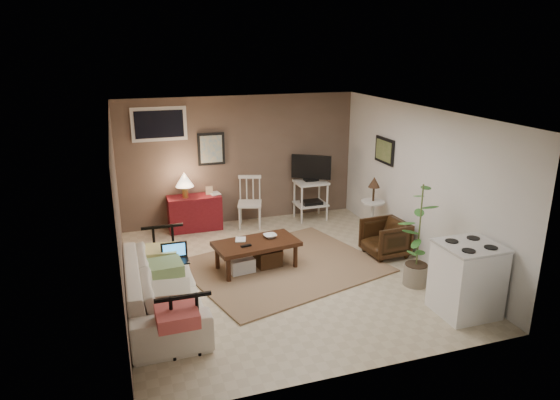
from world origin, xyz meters
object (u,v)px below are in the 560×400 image
object	(u,v)px
red_console	(194,210)
spindle_chair	(250,204)
tv_stand	(311,186)
sofa	(162,279)
armchair	(385,237)
side_table	(373,200)
coffee_table	(256,253)
stove	(467,279)
potted_plant	(419,232)

from	to	relation	value
red_console	spindle_chair	world-z (taller)	red_console
tv_stand	sofa	bearing A→B (deg)	-138.92
red_console	tv_stand	bearing A→B (deg)	-3.32
tv_stand	armchair	world-z (taller)	tv_stand
red_console	side_table	xyz separation A→B (m)	(2.94, -1.34, 0.30)
coffee_table	tv_stand	xyz separation A→B (m)	(1.64, 1.89, 0.41)
armchair	red_console	bearing A→B (deg)	-131.79
sofa	armchair	size ratio (longest dim) A/B	3.53
spindle_chair	tv_stand	world-z (taller)	tv_stand
armchair	tv_stand	bearing A→B (deg)	-170.07
coffee_table	stove	size ratio (longest dim) A/B	1.41
sofa	red_console	world-z (taller)	red_console
side_table	stove	size ratio (longest dim) A/B	1.16
sofa	spindle_chair	size ratio (longest dim) A/B	2.40
side_table	coffee_table	bearing A→B (deg)	-163.90
red_console	tv_stand	world-z (taller)	tv_stand
spindle_chair	armchair	distance (m)	2.64
armchair	stove	size ratio (longest dim) A/B	0.68
spindle_chair	armchair	bearing A→B (deg)	-49.07
tv_stand	spindle_chair	bearing A→B (deg)	-178.53
tv_stand	armchair	size ratio (longest dim) A/B	1.98
sofa	side_table	world-z (taller)	side_table
coffee_table	spindle_chair	world-z (taller)	spindle_chair
red_console	side_table	size ratio (longest dim) A/B	1.01
spindle_chair	potted_plant	bearing A→B (deg)	-62.05
side_table	spindle_chair	bearing A→B (deg)	148.41
tv_stand	side_table	world-z (taller)	tv_stand
potted_plant	stove	xyz separation A→B (m)	(0.16, -0.86, -0.34)
sofa	side_table	bearing A→B (deg)	-68.53
sofa	potted_plant	xyz separation A→B (m)	(3.49, -0.38, 0.36)
armchair	stove	distance (m)	1.93
armchair	stove	xyz separation A→B (m)	(0.05, -1.93, 0.15)
coffee_table	tv_stand	size ratio (longest dim) A/B	1.04
coffee_table	side_table	size ratio (longest dim) A/B	1.21
potted_plant	red_console	bearing A→B (deg)	129.40
side_table	armchair	bearing A→B (deg)	-103.58
side_table	armchair	world-z (taller)	side_table
side_table	stove	bearing A→B (deg)	-93.05
armchair	sofa	bearing A→B (deg)	-82.97
red_console	potted_plant	bearing A→B (deg)	-50.60
spindle_chair	sofa	bearing A→B (deg)	-124.92
spindle_chair	coffee_table	bearing A→B (deg)	-102.26
red_console	spindle_chair	size ratio (longest dim) A/B	1.17
spindle_chair	tv_stand	xyz separation A→B (m)	(1.24, 0.03, 0.23)
spindle_chair	potted_plant	xyz separation A→B (m)	(1.62, -3.05, 0.36)
sofa	spindle_chair	xyz separation A→B (m)	(1.87, 2.67, -0.00)
red_console	armchair	world-z (taller)	red_console
potted_plant	armchair	bearing A→B (deg)	84.22
tv_stand	side_table	distance (m)	1.39
sofa	armchair	xyz separation A→B (m)	(3.59, 0.68, -0.12)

